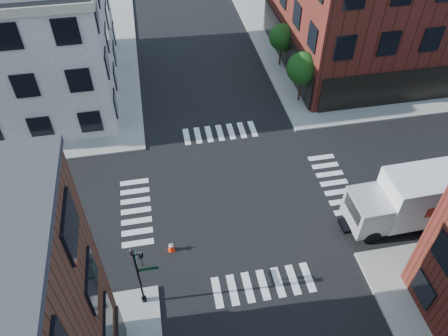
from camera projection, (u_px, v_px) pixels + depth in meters
name	position (u px, v px, depth m)	size (l,w,h in m)	color
ground	(238.00, 196.00, 30.17)	(120.00, 120.00, 0.00)	black
sidewalk_ne	(386.00, 29.00, 47.68)	(30.00, 30.00, 0.15)	gray
tree_near	(303.00, 70.00, 35.98)	(2.69, 2.69, 4.49)	black
tree_far	(283.00, 38.00, 40.41)	(2.43, 2.43, 4.07)	black
signal_pole	(139.00, 272.00, 22.58)	(1.29, 1.24, 4.60)	black
box_truck	(420.00, 198.00, 27.27)	(8.94, 2.90, 4.01)	silver
traffic_cone	(171.00, 247.00, 26.73)	(0.43, 0.43, 0.72)	red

